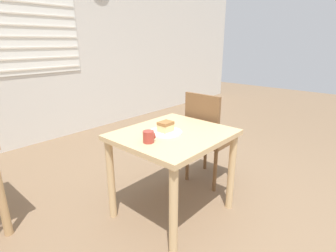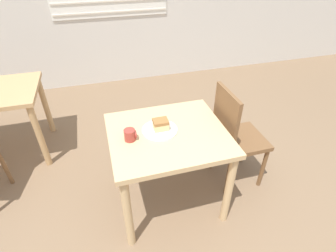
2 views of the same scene
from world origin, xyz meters
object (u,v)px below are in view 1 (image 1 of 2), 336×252
object	(u,v)px
chair_near_window	(207,136)
cake_slice	(166,126)
coffee_mug	(149,137)
plate	(165,132)
dining_table_near	(173,146)

from	to	relation	value
chair_near_window	cake_slice	xyz separation A→B (m)	(-0.66, -0.04, 0.26)
coffee_mug	plate	bearing A→B (deg)	11.88
chair_near_window	plate	world-z (taller)	chair_near_window
coffee_mug	cake_slice	bearing A→B (deg)	12.51
plate	cake_slice	size ratio (longest dim) A/B	2.40
coffee_mug	dining_table_near	bearing A→B (deg)	2.04
chair_near_window	dining_table_near	bearing A→B (deg)	97.19
dining_table_near	coffee_mug	size ratio (longest dim) A/B	9.99
cake_slice	dining_table_near	bearing A→B (deg)	-45.40
dining_table_near	chair_near_window	distance (m)	0.63
chair_near_window	plate	xyz separation A→B (m)	(-0.67, -0.04, 0.22)
dining_table_near	chair_near_window	xyz separation A→B (m)	(0.62, 0.08, -0.09)
chair_near_window	coffee_mug	bearing A→B (deg)	95.61
chair_near_window	plate	size ratio (longest dim) A/B	3.59
plate	cake_slice	world-z (taller)	cake_slice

